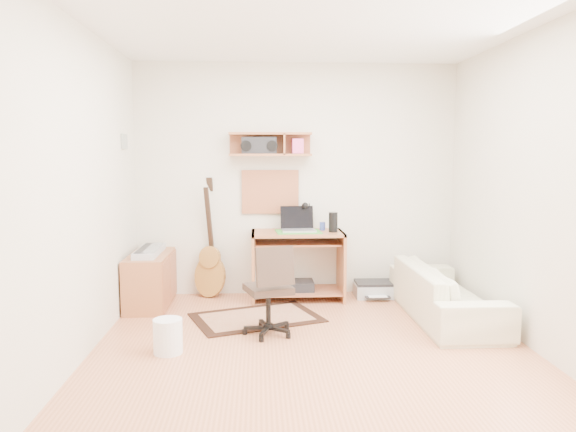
{
  "coord_description": "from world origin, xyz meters",
  "views": [
    {
      "loc": [
        -0.43,
        -4.16,
        1.59
      ],
      "look_at": [
        -0.15,
        1.05,
        1.0
      ],
      "focal_mm": 34.03,
      "sensor_mm": 36.0,
      "label": 1
    }
  ],
  "objects": [
    {
      "name": "guitar",
      "position": [
        -0.98,
        1.86,
        0.67
      ],
      "size": [
        0.42,
        0.34,
        1.34
      ],
      "primitive_type": null,
      "rotation": [
        0.0,
        0.0,
        -0.37
      ],
      "color": "#AD7835",
      "rests_on": "floor"
    },
    {
      "name": "laptop",
      "position": [
        -0.0,
        1.71,
        0.89
      ],
      "size": [
        0.39,
        0.39,
        0.28
      ],
      "primitive_type": null,
      "rotation": [
        0.0,
        0.0,
        0.06
      ],
      "color": "silver",
      "rests_on": "desk"
    },
    {
      "name": "desk_lamp",
      "position": [
        0.13,
        1.87,
        0.9
      ],
      "size": [
        0.1,
        0.1,
        0.31
      ],
      "primitive_type": null,
      "color": "black",
      "rests_on": "desk"
    },
    {
      "name": "wall_shelf",
      "position": [
        -0.3,
        1.88,
        1.7
      ],
      "size": [
        0.9,
        0.25,
        0.26
      ],
      "primitive_type": "cube",
      "color": "#A8633B",
      "rests_on": "back_wall"
    },
    {
      "name": "task_chair",
      "position": [
        -0.35,
        0.55,
        0.41
      ],
      "size": [
        0.53,
        0.53,
        0.82
      ],
      "primitive_type": null,
      "rotation": [
        0.0,
        0.0,
        0.32
      ],
      "color": "#32251D",
      "rests_on": "floor"
    },
    {
      "name": "left_wall",
      "position": [
        -1.8,
        0.0,
        1.3
      ],
      "size": [
        0.01,
        4.0,
        2.6
      ],
      "primitive_type": "cube",
      "color": "beige",
      "rests_on": "ground"
    },
    {
      "name": "speaker",
      "position": [
        0.37,
        1.68,
        0.86
      ],
      "size": [
        0.1,
        0.1,
        0.22
      ],
      "primitive_type": "cylinder",
      "color": "black",
      "rests_on": "desk"
    },
    {
      "name": "music_keyboard",
      "position": [
        -1.58,
        1.55,
        0.58
      ],
      "size": [
        0.22,
        0.71,
        0.06
      ],
      "primitive_type": "cube",
      "color": "#B2B5BA",
      "rests_on": "cabinet"
    },
    {
      "name": "sofa",
      "position": [
        1.38,
        0.95,
        0.34
      ],
      "size": [
        0.51,
        1.74,
        0.68
      ],
      "primitive_type": "imported",
      "rotation": [
        0.0,
        0.0,
        1.57
      ],
      "color": "beige",
      "rests_on": "floor"
    },
    {
      "name": "waste_basket",
      "position": [
        -1.17,
        0.13,
        0.14
      ],
      "size": [
        0.25,
        0.25,
        0.28
      ],
      "primitive_type": "cylinder",
      "rotation": [
        0.0,
        0.0,
        0.09
      ],
      "color": "white",
      "rests_on": "floor"
    },
    {
      "name": "cabinet",
      "position": [
        -1.58,
        1.55,
        0.28
      ],
      "size": [
        0.4,
        0.9,
        0.55
      ],
      "primitive_type": "cube",
      "color": "#A8633B",
      "rests_on": "floor"
    },
    {
      "name": "boombox",
      "position": [
        -0.42,
        1.87,
        1.68
      ],
      "size": [
        0.38,
        0.17,
        0.19
      ],
      "primitive_type": "cube",
      "color": "black",
      "rests_on": "wall_shelf"
    },
    {
      "name": "printer",
      "position": [
        0.86,
        1.77,
        0.09
      ],
      "size": [
        0.43,
        0.34,
        0.16
      ],
      "primitive_type": "cube",
      "rotation": [
        0.0,
        0.0,
        -0.01
      ],
      "color": "#A5A8AA",
      "rests_on": "floor"
    },
    {
      "name": "pencil_cup",
      "position": [
        0.28,
        1.83,
        0.8
      ],
      "size": [
        0.06,
        0.06,
        0.09
      ],
      "primitive_type": "cylinder",
      "color": "#34479E",
      "rests_on": "desk"
    },
    {
      "name": "cork_board",
      "position": [
        -0.3,
        1.98,
        1.17
      ],
      "size": [
        0.64,
        0.03,
        0.49
      ],
      "primitive_type": "cube",
      "color": "tan",
      "rests_on": "back_wall"
    },
    {
      "name": "ceiling",
      "position": [
        0.0,
        0.0,
        2.6
      ],
      "size": [
        3.6,
        4.0,
        0.01
      ],
      "primitive_type": "cube",
      "color": "white",
      "rests_on": "ground"
    },
    {
      "name": "rug",
      "position": [
        -0.46,
        1.03,
        0.01
      ],
      "size": [
        1.38,
        1.15,
        0.02
      ],
      "primitive_type": "cube",
      "rotation": [
        0.0,
        0.0,
        0.35
      ],
      "color": "tan",
      "rests_on": "floor"
    },
    {
      "name": "floor",
      "position": [
        0.0,
        0.0,
        -0.01
      ],
      "size": [
        3.6,
        4.0,
        0.01
      ],
      "primitive_type": "cube",
      "color": "#CB7E54",
      "rests_on": "ground"
    },
    {
      "name": "back_wall",
      "position": [
        0.0,
        2.0,
        1.3
      ],
      "size": [
        3.6,
        0.01,
        2.6
      ],
      "primitive_type": "cube",
      "color": "beige",
      "rests_on": "ground"
    },
    {
      "name": "right_wall",
      "position": [
        1.8,
        0.0,
        1.3
      ],
      "size": [
        0.01,
        4.0,
        2.6
      ],
      "primitive_type": "cube",
      "color": "beige",
      "rests_on": "ground"
    },
    {
      "name": "desk",
      "position": [
        -0.01,
        1.73,
        0.38
      ],
      "size": [
        1.0,
        0.55,
        0.75
      ],
      "primitive_type": null,
      "color": "#A8633B",
      "rests_on": "floor"
    },
    {
      "name": "wall_photo",
      "position": [
        -1.79,
        1.5,
        1.72
      ],
      "size": [
        0.02,
        0.2,
        0.15
      ],
      "primitive_type": "cube",
      "color": "#4C8CBF",
      "rests_on": "left_wall"
    }
  ]
}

